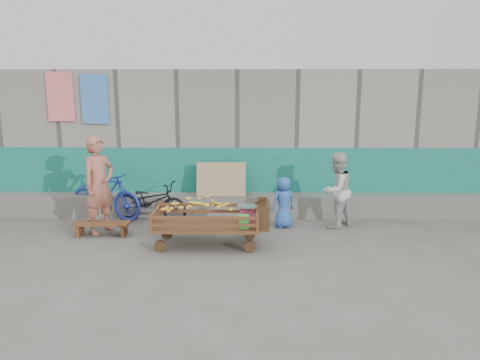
{
  "coord_description": "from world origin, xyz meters",
  "views": [
    {
      "loc": [
        0.81,
        -7.09,
        2.72
      ],
      "look_at": [
        0.7,
        1.2,
        1.0
      ],
      "focal_mm": 35.0,
      "sensor_mm": 36.0,
      "label": 1
    }
  ],
  "objects_px": {
    "bench": "(102,226)",
    "bicycle_dark": "(151,201)",
    "child": "(284,202)",
    "banana_cart": "(204,214)",
    "vendor_man": "(99,185)",
    "woman": "(336,190)",
    "bicycle_blue": "(106,195)"
  },
  "relations": [
    {
      "from": "bench",
      "to": "bicycle_dark",
      "type": "bearing_deg",
      "value": 53.9
    },
    {
      "from": "banana_cart",
      "to": "vendor_man",
      "type": "height_order",
      "value": "vendor_man"
    },
    {
      "from": "child",
      "to": "bicycle_blue",
      "type": "height_order",
      "value": "bicycle_blue"
    },
    {
      "from": "child",
      "to": "bicycle_dark",
      "type": "distance_m",
      "value": 2.65
    },
    {
      "from": "vendor_man",
      "to": "woman",
      "type": "distance_m",
      "value": 4.43
    },
    {
      "from": "vendor_man",
      "to": "woman",
      "type": "bearing_deg",
      "value": -52.13
    },
    {
      "from": "bench",
      "to": "child",
      "type": "relative_size",
      "value": 1.02
    },
    {
      "from": "banana_cart",
      "to": "vendor_man",
      "type": "relative_size",
      "value": 1.08
    },
    {
      "from": "bicycle_dark",
      "to": "bicycle_blue",
      "type": "height_order",
      "value": "bicycle_blue"
    },
    {
      "from": "bicycle_dark",
      "to": "bench",
      "type": "bearing_deg",
      "value": 159.32
    },
    {
      "from": "banana_cart",
      "to": "vendor_man",
      "type": "xyz_separation_m",
      "value": [
        -1.99,
        0.72,
        0.34
      ]
    },
    {
      "from": "banana_cart",
      "to": "bench",
      "type": "distance_m",
      "value": 2.01
    },
    {
      "from": "vendor_man",
      "to": "child",
      "type": "distance_m",
      "value": 3.45
    },
    {
      "from": "banana_cart",
      "to": "bicycle_dark",
      "type": "xyz_separation_m",
      "value": [
        -1.2,
        1.47,
        -0.16
      ]
    },
    {
      "from": "bicycle_blue",
      "to": "banana_cart",
      "type": "bearing_deg",
      "value": -104.4
    },
    {
      "from": "vendor_man",
      "to": "bicycle_dark",
      "type": "height_order",
      "value": "vendor_man"
    },
    {
      "from": "banana_cart",
      "to": "child",
      "type": "xyz_separation_m",
      "value": [
        1.42,
        1.07,
        -0.07
      ]
    },
    {
      "from": "bench",
      "to": "bicycle_blue",
      "type": "distance_m",
      "value": 1.12
    },
    {
      "from": "bench",
      "to": "woman",
      "type": "height_order",
      "value": "woman"
    },
    {
      "from": "vendor_man",
      "to": "bicycle_blue",
      "type": "height_order",
      "value": "vendor_man"
    },
    {
      "from": "woman",
      "to": "vendor_man",
      "type": "bearing_deg",
      "value": -37.04
    },
    {
      "from": "banana_cart",
      "to": "bench",
      "type": "bearing_deg",
      "value": 165.52
    },
    {
      "from": "bench",
      "to": "woman",
      "type": "distance_m",
      "value": 4.41
    },
    {
      "from": "woman",
      "to": "banana_cart",
      "type": "bearing_deg",
      "value": -17.6
    },
    {
      "from": "vendor_man",
      "to": "bicycle_dark",
      "type": "xyz_separation_m",
      "value": [
        0.79,
        0.75,
        -0.49
      ]
    },
    {
      "from": "banana_cart",
      "to": "child",
      "type": "distance_m",
      "value": 1.78
    },
    {
      "from": "banana_cart",
      "to": "woman",
      "type": "height_order",
      "value": "woman"
    },
    {
      "from": "woman",
      "to": "child",
      "type": "relative_size",
      "value": 1.48
    },
    {
      "from": "vendor_man",
      "to": "child",
      "type": "height_order",
      "value": "vendor_man"
    },
    {
      "from": "bench",
      "to": "bicycle_dark",
      "type": "xyz_separation_m",
      "value": [
        0.71,
        0.98,
        0.22
      ]
    },
    {
      "from": "child",
      "to": "bicycle_blue",
      "type": "xyz_separation_m",
      "value": [
        -3.56,
        0.48,
        0.01
      ]
    },
    {
      "from": "woman",
      "to": "bicycle_blue",
      "type": "xyz_separation_m",
      "value": [
        -4.56,
        0.46,
        -0.23
      ]
    }
  ]
}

